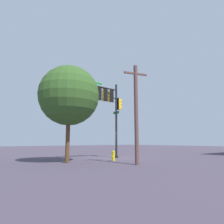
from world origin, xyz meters
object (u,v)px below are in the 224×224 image
at_px(fire_hydrant, 113,156).
at_px(tree_near, 69,96).
at_px(utility_pole, 136,112).
at_px(signal_pole_assembly, 105,101).

distance_m(fire_hydrant, tree_near, 6.05).
height_order(utility_pole, fire_hydrant, utility_pole).
relative_size(utility_pole, tree_near, 0.95).
bearing_deg(fire_hydrant, signal_pole_assembly, -107.26).
distance_m(utility_pole, tree_near, 5.40).
bearing_deg(utility_pole, fire_hydrant, -99.79).
xyz_separation_m(utility_pole, tree_near, (3.15, -4.14, 1.45)).
bearing_deg(tree_near, signal_pole_assembly, -163.99).
xyz_separation_m(signal_pole_assembly, utility_pole, (1.23, 5.40, -1.78)).
relative_size(signal_pole_assembly, utility_pole, 1.04).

